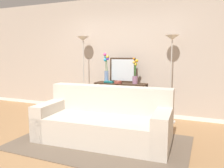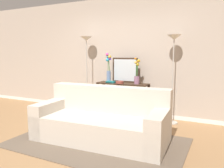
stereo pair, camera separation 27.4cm
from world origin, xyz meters
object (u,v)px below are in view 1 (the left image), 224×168
vase_tall_flowers (106,68)px  vase_short_flowers (135,74)px  console_table (121,94)px  book_row_under_console (107,113)px  book_stack (109,82)px  couch (104,122)px  wall_mirror (123,70)px  fruit_bowl (118,82)px  floor_lamp_left (83,53)px  floor_lamp_right (172,54)px

vase_tall_flowers → vase_short_flowers: bearing=2.3°
vase_short_flowers → console_table: bearing=-179.5°
book_row_under_console → book_stack: bearing=-48.0°
couch → console_table: 1.43m
console_table → vase_tall_flowers: (-0.34, -0.02, 0.57)m
vase_tall_flowers → wall_mirror: bearing=26.5°
fruit_bowl → console_table: bearing=77.5°
floor_lamp_left → floor_lamp_right: size_ratio=1.02×
couch → vase_tall_flowers: (-0.58, 1.37, 0.80)m
floor_lamp_right → wall_mirror: bearing=175.4°
console_table → vase_short_flowers: 0.58m
floor_lamp_left → vase_short_flowers: bearing=-2.2°
floor_lamp_right → console_table: bearing=-177.2°
couch → fruit_bowl: bearing=101.3°
vase_short_flowers → book_row_under_console: 1.17m
wall_mirror → vase_tall_flowers: (-0.34, -0.17, 0.04)m
couch → wall_mirror: size_ratio=3.65×
wall_mirror → vase_tall_flowers: vase_tall_flowers is taller
couch → floor_lamp_left: size_ratio=1.21×
console_table → book_stack: (-0.25, -0.09, 0.27)m
vase_tall_flowers → vase_short_flowers: size_ratio=1.18×
fruit_bowl → book_row_under_console: size_ratio=0.55×
floor_lamp_left → fruit_bowl: (0.96, -0.16, -0.64)m
console_table → book_row_under_console: console_table is taller
wall_mirror → vase_short_flowers: 0.38m
couch → fruit_bowl: size_ratio=13.17×
couch → book_stack: (-0.49, 1.30, 0.50)m
book_row_under_console → wall_mirror: bearing=23.5°
wall_mirror → book_stack: 0.43m
vase_short_flowers → book_row_under_console: bearing=-179.7°
vase_short_flowers → book_stack: size_ratio=2.76×
console_table → fruit_bowl: fruit_bowl is taller
floor_lamp_right → book_stack: (-1.35, -0.15, -0.62)m
vase_short_flowers → couch: bearing=-94.3°
couch → vase_short_flowers: size_ratio=3.92×
floor_lamp_right → book_stack: size_ratio=8.78×
book_stack → floor_lamp_left: bearing=168.6°
floor_lamp_right → vase_short_flowers: (-0.76, -0.05, -0.42)m
fruit_bowl → book_row_under_console: bearing=161.4°
floor_lamp_left → wall_mirror: 1.05m
floor_lamp_left → wall_mirror: floor_lamp_left is taller
fruit_bowl → floor_lamp_left: bearing=170.6°
couch → book_row_under_console: couch is taller
floor_lamp_left → wall_mirror: (0.98, 0.09, -0.38)m
couch → wall_mirror: wall_mirror is taller
vase_tall_flowers → book_stack: size_ratio=3.25×
wall_mirror → book_row_under_console: 1.08m
floor_lamp_left → floor_lamp_right: bearing=0.0°
wall_mirror → fruit_bowl: wall_mirror is taller
floor_lamp_left → book_stack: bearing=-11.4°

